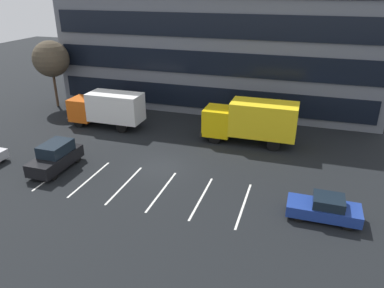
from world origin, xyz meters
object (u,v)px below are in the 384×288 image
(box_truck_yellow_all, at_px, (251,120))
(sedan_navy, at_px, (325,208))
(suv_black, at_px, (56,157))
(bare_tree, at_px, (51,59))
(box_truck_orange, at_px, (107,108))

(box_truck_yellow_all, height_order, sedan_navy, box_truck_yellow_all)
(suv_black, bearing_deg, box_truck_yellow_all, 35.66)
(box_truck_yellow_all, xyz_separation_m, sedan_navy, (6.07, -10.03, -1.40))
(box_truck_yellow_all, bearing_deg, sedan_navy, -58.82)
(sedan_navy, bearing_deg, bare_tree, 154.43)
(sedan_navy, bearing_deg, suv_black, 178.15)
(box_truck_yellow_all, relative_size, bare_tree, 1.10)
(suv_black, distance_m, bare_tree, 16.86)
(box_truck_orange, relative_size, box_truck_yellow_all, 0.92)
(box_truck_orange, relative_size, suv_black, 1.63)
(box_truck_yellow_all, height_order, bare_tree, bare_tree)
(box_truck_orange, xyz_separation_m, box_truck_yellow_all, (13.87, 0.31, 0.18))
(sedan_navy, relative_size, bare_tree, 0.58)
(sedan_navy, xyz_separation_m, bare_tree, (-28.79, 13.77, 4.65))
(box_truck_yellow_all, distance_m, bare_tree, 23.25)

